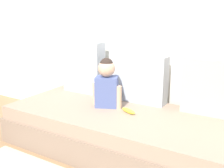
{
  "coord_description": "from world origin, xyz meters",
  "views": [
    {
      "loc": [
        1.07,
        -1.97,
        1.23
      ],
      "look_at": [
        -0.1,
        0.0,
        0.62
      ],
      "focal_mm": 42.11,
      "sensor_mm": 36.0,
      "label": 1
    }
  ],
  "objects_px": {
    "throw_pillow_left": "(84,67)",
    "throw_pillow_center": "(139,79)",
    "banana": "(128,111)",
    "toddler": "(107,83)",
    "throw_pillow_right": "(211,87)",
    "couch": "(121,131)"
  },
  "relations": [
    {
      "from": "throw_pillow_left",
      "to": "toddler",
      "type": "height_order",
      "value": "throw_pillow_left"
    },
    {
      "from": "throw_pillow_left",
      "to": "throw_pillow_center",
      "type": "xyz_separation_m",
      "value": [
        0.69,
        0.0,
        -0.05
      ]
    },
    {
      "from": "throw_pillow_center",
      "to": "toddler",
      "type": "bearing_deg",
      "value": -124.04
    },
    {
      "from": "toddler",
      "to": "banana",
      "type": "bearing_deg",
      "value": -11.85
    },
    {
      "from": "toddler",
      "to": "banana",
      "type": "distance_m",
      "value": 0.34
    },
    {
      "from": "throw_pillow_left",
      "to": "banana",
      "type": "bearing_deg",
      "value": -25.13
    },
    {
      "from": "couch",
      "to": "throw_pillow_left",
      "type": "relative_size",
      "value": 3.88
    },
    {
      "from": "toddler",
      "to": "banana",
      "type": "height_order",
      "value": "toddler"
    },
    {
      "from": "banana",
      "to": "toddler",
      "type": "bearing_deg",
      "value": 168.15
    },
    {
      "from": "couch",
      "to": "throw_pillow_right",
      "type": "distance_m",
      "value": 0.89
    },
    {
      "from": "throw_pillow_right",
      "to": "banana",
      "type": "bearing_deg",
      "value": -150.52
    },
    {
      "from": "throw_pillow_left",
      "to": "throw_pillow_right",
      "type": "distance_m",
      "value": 1.37
    },
    {
      "from": "throw_pillow_left",
      "to": "banana",
      "type": "xyz_separation_m",
      "value": [
        0.75,
        -0.35,
        -0.26
      ]
    },
    {
      "from": "throw_pillow_left",
      "to": "throw_pillow_center",
      "type": "distance_m",
      "value": 0.69
    },
    {
      "from": "toddler",
      "to": "throw_pillow_right",
      "type": "bearing_deg",
      "value": 18.49
    },
    {
      "from": "couch",
      "to": "banana",
      "type": "relative_size",
      "value": 13.02
    },
    {
      "from": "throw_pillow_right",
      "to": "toddler",
      "type": "xyz_separation_m",
      "value": [
        -0.89,
        -0.3,
        -0.02
      ]
    },
    {
      "from": "throw_pillow_right",
      "to": "couch",
      "type": "bearing_deg",
      "value": -151.96
    },
    {
      "from": "throw_pillow_center",
      "to": "banana",
      "type": "height_order",
      "value": "throw_pillow_center"
    },
    {
      "from": "throw_pillow_center",
      "to": "throw_pillow_right",
      "type": "distance_m",
      "value": 0.69
    },
    {
      "from": "couch",
      "to": "throw_pillow_left",
      "type": "distance_m",
      "value": 0.91
    },
    {
      "from": "throw_pillow_center",
      "to": "throw_pillow_left",
      "type": "bearing_deg",
      "value": 180.0
    }
  ]
}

